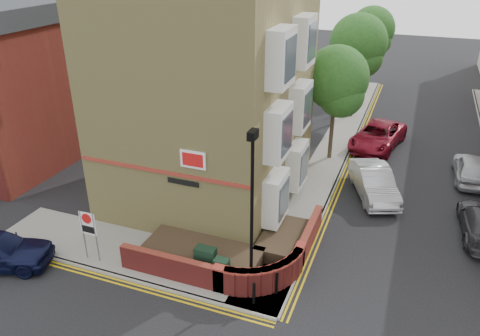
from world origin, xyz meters
The scene contains 23 objects.
ground centered at (0.00, 0.00, 0.00)m, with size 120.00×120.00×0.00m, color black.
pavement_corner centered at (-3.50, 1.50, 0.06)m, with size 13.00×3.00×0.12m, color gray.
pavement_main centered at (2.00, 16.00, 0.06)m, with size 2.00×32.00×0.12m, color gray.
kerb_side centered at (-3.50, 0.00, 0.06)m, with size 13.00×0.15×0.12m, color gray.
kerb_main_near centered at (3.00, 16.00, 0.06)m, with size 0.15×32.00×0.12m, color gray.
yellow_lines_side centered at (-3.50, -0.25, 0.01)m, with size 13.00×0.28×0.01m, color gold.
yellow_lines_main centered at (3.25, 16.00, 0.01)m, with size 0.28×32.00×0.01m, color gold.
corner_building centered at (-2.84, 8.00, 6.23)m, with size 8.95×10.40×13.60m.
garden_wall centered at (0.00, 2.50, 0.00)m, with size 6.80×6.00×1.20m, color maroon, non-canonical shape.
lamppost centered at (1.60, 1.20, 3.34)m, with size 0.25×0.50×6.30m.
utility_cabinet_large centered at (-0.30, 1.30, 0.72)m, with size 0.80×0.45×1.20m, color black.
utility_cabinet_small centered at (0.50, 1.00, 0.67)m, with size 0.55×0.40×1.10m, color black.
bollard_near centered at (2.00, 0.40, 0.57)m, with size 0.11×0.11×0.90m, color black.
bollard_far centered at (2.60, 1.20, 0.57)m, with size 0.11×0.11×0.90m, color black.
zone_sign centered at (-5.00, 0.50, 1.64)m, with size 0.72×0.07×2.20m.
side_building centered at (-15.00, 8.00, 4.55)m, with size 6.40×10.40×9.00m.
tree_near centered at (2.00, 14.05, 4.70)m, with size 3.64×3.65×6.70m.
tree_mid centered at (2.00, 22.05, 5.20)m, with size 4.03×4.03×7.42m.
tree_far centered at (2.00, 30.05, 4.91)m, with size 3.81×3.81×7.00m.
traffic_light_assembly centered at (2.40, 25.00, 2.78)m, with size 0.20×0.16×4.20m.
silver_car_near centered at (4.99, 10.32, 0.76)m, with size 1.61×4.61×1.52m, color #A8AAB0.
red_car_main centered at (4.46, 16.94, 0.75)m, with size 2.50×5.42×1.51m, color maroon.
silver_car_far centered at (9.75, 14.00, 0.71)m, with size 1.68×4.17×1.42m, color #A9ACB0.
Camera 1 is at (6.22, -11.91, 11.80)m, focal length 35.00 mm.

